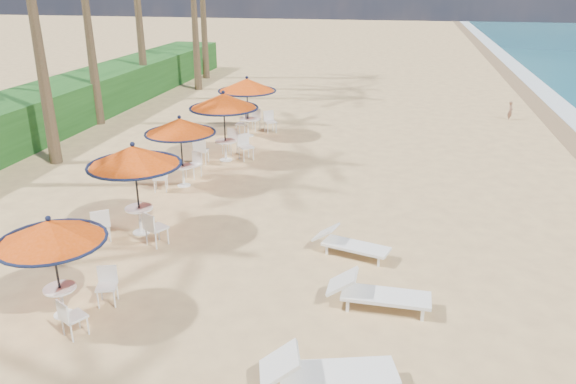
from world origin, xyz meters
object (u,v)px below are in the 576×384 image
(station_1, at_px, (133,165))
(lounger_near, at_px, (324,371))
(lounger_mid, at_px, (375,293))
(station_2, at_px, (180,132))
(station_3, at_px, (224,110))
(lounger_far, at_px, (348,243))
(station_0, at_px, (55,241))
(station_4, at_px, (248,92))

(station_1, bearing_deg, lounger_near, -41.47)
(lounger_mid, bearing_deg, station_2, 138.49)
(station_3, bearing_deg, lounger_far, -51.81)
(station_1, bearing_deg, station_0, -86.19)
(station_0, xyz_separation_m, station_2, (-0.48, 7.37, 0.12))
(station_1, height_order, station_4, station_4)
(station_0, bearing_deg, station_4, 90.08)
(lounger_far, bearing_deg, station_1, -164.86)
(lounger_mid, height_order, lounger_far, lounger_mid)
(station_2, bearing_deg, station_0, -86.24)
(station_1, xyz_separation_m, lounger_mid, (6.16, -2.26, -1.53))
(station_4, distance_m, lounger_mid, 13.58)
(station_0, xyz_separation_m, lounger_near, (5.25, -1.10, -1.26))
(lounger_near, height_order, lounger_mid, lounger_near)
(station_2, height_order, station_4, station_4)
(station_0, bearing_deg, station_3, 89.73)
(station_3, bearing_deg, station_4, 91.10)
(station_3, bearing_deg, lounger_mid, -55.96)
(station_1, xyz_separation_m, lounger_far, (5.40, -0.07, -1.56))
(station_0, height_order, lounger_near, station_0)
(station_0, bearing_deg, lounger_mid, 14.29)
(station_4, xyz_separation_m, lounger_mid, (5.92, -12.13, -1.47))
(lounger_mid, bearing_deg, lounger_near, -103.04)
(station_0, distance_m, station_2, 7.38)
(station_0, distance_m, station_4, 13.63)
(lounger_near, relative_size, lounger_far, 1.20)
(lounger_near, bearing_deg, station_2, 108.10)
(station_3, xyz_separation_m, lounger_far, (5.10, -6.48, -1.55))
(station_4, distance_m, lounger_near, 15.71)
(station_0, bearing_deg, lounger_far, 35.68)
(station_1, relative_size, lounger_mid, 1.19)
(station_2, relative_size, station_3, 0.90)
(station_3, relative_size, station_4, 1.02)
(station_1, bearing_deg, station_2, 93.72)
(station_2, distance_m, lounger_far, 6.88)
(station_2, bearing_deg, station_1, -86.28)
(lounger_mid, bearing_deg, station_0, -164.69)
(lounger_near, bearing_deg, station_3, 98.75)
(station_3, bearing_deg, station_2, -100.73)
(station_0, height_order, lounger_mid, station_0)
(station_3, bearing_deg, lounger_near, -65.22)
(lounger_far, bearing_deg, station_0, -128.43)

